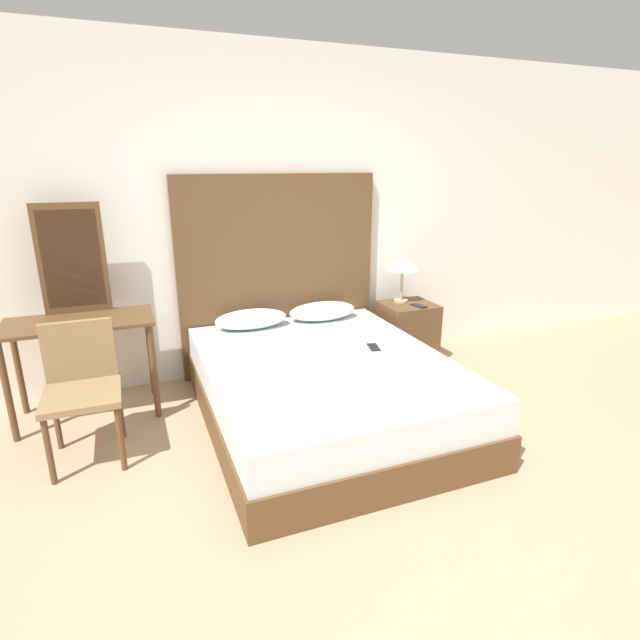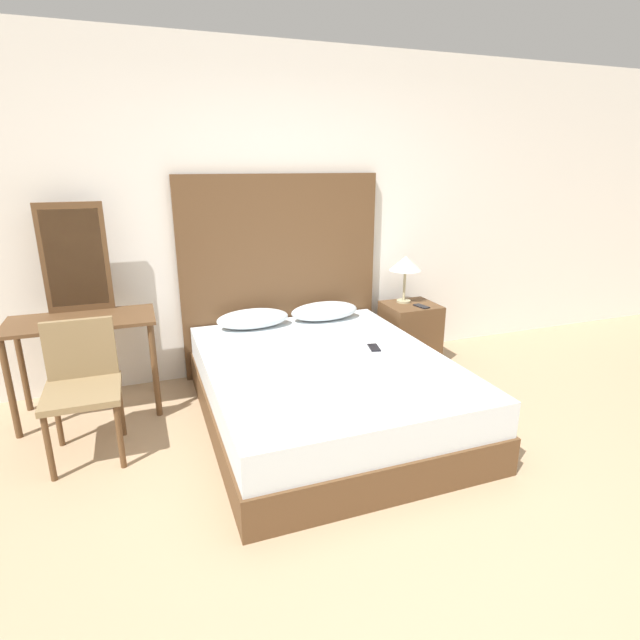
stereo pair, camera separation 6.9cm
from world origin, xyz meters
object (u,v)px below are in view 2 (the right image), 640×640
object	(u,v)px
bed	(325,390)
nightstand	(410,333)
phone_on_nightstand	(421,306)
vanity_desk	(83,335)
table_lamp	(405,265)
phone_on_bed	(374,348)
chair	(82,380)

from	to	relation	value
bed	nightstand	distance (m)	1.37
nightstand	phone_on_nightstand	xyz separation A→B (m)	(0.04, -0.11, 0.28)
nightstand	phone_on_nightstand	size ratio (longest dim) A/B	3.46
bed	vanity_desk	world-z (taller)	vanity_desk
table_lamp	bed	bearing A→B (deg)	-142.19
phone_on_bed	table_lamp	world-z (taller)	table_lamp
bed	phone_on_bed	world-z (taller)	phone_on_bed
phone_on_bed	nightstand	xyz separation A→B (m)	(0.72, 0.71, -0.20)
phone_on_nightstand	nightstand	bearing A→B (deg)	111.43
table_lamp	chair	world-z (taller)	table_lamp
bed	chair	bearing A→B (deg)	174.37
vanity_desk	chair	distance (m)	0.56
phone_on_nightstand	phone_on_bed	bearing A→B (deg)	-141.77
bed	table_lamp	xyz separation A→B (m)	(1.10, 0.85, 0.67)
bed	phone_on_nightstand	bearing A→B (deg)	29.40
chair	table_lamp	bearing A→B (deg)	14.70
phone_on_bed	nightstand	world-z (taller)	nightstand
phone_on_bed	phone_on_nightstand	size ratio (longest dim) A/B	1.00
phone_on_bed	chair	bearing A→B (deg)	177.26
table_lamp	chair	bearing A→B (deg)	-165.30
phone_on_bed	table_lamp	distance (m)	1.13
phone_on_bed	phone_on_nightstand	world-z (taller)	phone_on_nightstand
phone_on_bed	nightstand	distance (m)	1.03
phone_on_bed	phone_on_nightstand	bearing A→B (deg)	38.23
bed	table_lamp	distance (m)	1.54
phone_on_bed	chair	xyz separation A→B (m)	(-1.97, 0.09, 0.01)
bed	vanity_desk	distance (m)	1.77
phone_on_nightstand	chair	xyz separation A→B (m)	(-2.73, -0.51, -0.07)
vanity_desk	table_lamp	bearing A→B (deg)	3.27
nightstand	table_lamp	world-z (taller)	table_lamp
bed	nightstand	bearing A→B (deg)	34.17
phone_on_nightstand	vanity_desk	xyz separation A→B (m)	(-2.75, 0.04, 0.05)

